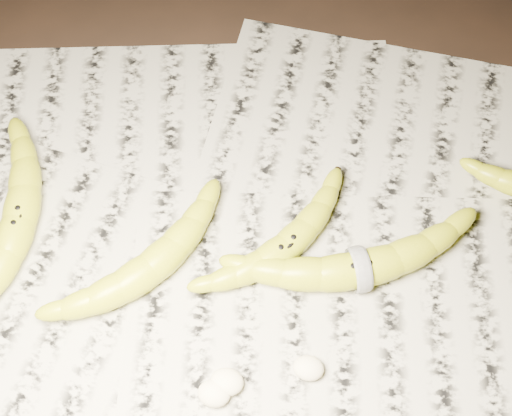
% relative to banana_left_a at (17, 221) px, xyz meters
% --- Properties ---
extents(ground, '(3.00, 3.00, 0.00)m').
position_rel_banana_left_a_xyz_m(ground, '(0.26, 0.01, -0.03)').
color(ground, black).
rests_on(ground, ground).
extents(newspaper_patch, '(0.90, 0.70, 0.01)m').
position_rel_banana_left_a_xyz_m(newspaper_patch, '(0.29, 0.01, -0.02)').
color(newspaper_patch, '#AAA692').
rests_on(newspaper_patch, ground).
extents(banana_left_a, '(0.09, 0.23, 0.04)m').
position_rel_banana_left_a_xyz_m(banana_left_a, '(0.00, 0.00, 0.00)').
color(banana_left_a, '#BEC618').
rests_on(banana_left_a, newspaper_patch).
extents(banana_left_b, '(0.17, 0.20, 0.04)m').
position_rel_banana_left_a_xyz_m(banana_left_b, '(0.15, -0.02, -0.00)').
color(banana_left_b, '#BEC618').
rests_on(banana_left_b, newspaper_patch).
extents(banana_center, '(0.15, 0.18, 0.03)m').
position_rel_banana_left_a_xyz_m(banana_center, '(0.29, 0.04, -0.00)').
color(banana_center, '#BEC618').
rests_on(banana_center, newspaper_patch).
extents(banana_taped, '(0.25, 0.16, 0.04)m').
position_rel_banana_left_a_xyz_m(banana_taped, '(0.37, 0.02, 0.00)').
color(banana_taped, '#BEC618').
rests_on(banana_taped, newspaper_patch).
extents(measuring_tape, '(0.02, 0.05, 0.05)m').
position_rel_banana_left_a_xyz_m(measuring_tape, '(0.37, 0.02, 0.00)').
color(measuring_tape, white).
rests_on(measuring_tape, newspaper_patch).
extents(flesh_chunk_a, '(0.03, 0.03, 0.02)m').
position_rel_banana_left_a_xyz_m(flesh_chunk_a, '(0.25, -0.13, -0.01)').
color(flesh_chunk_a, beige).
rests_on(flesh_chunk_a, newspaper_patch).
extents(flesh_chunk_b, '(0.03, 0.03, 0.02)m').
position_rel_banana_left_a_xyz_m(flesh_chunk_b, '(0.26, -0.12, -0.01)').
color(flesh_chunk_b, beige).
rests_on(flesh_chunk_b, newspaper_patch).
extents(flesh_chunk_c, '(0.03, 0.03, 0.02)m').
position_rel_banana_left_a_xyz_m(flesh_chunk_c, '(0.34, -0.09, -0.01)').
color(flesh_chunk_c, beige).
rests_on(flesh_chunk_c, newspaper_patch).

